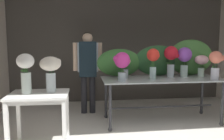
# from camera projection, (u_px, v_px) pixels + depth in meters

# --- Properties ---
(ground_plane) EXTENTS (7.61, 7.61, 0.00)m
(ground_plane) POSITION_uv_depth(u_px,v_px,m) (134.00, 124.00, 3.92)
(ground_plane) COLOR silver
(wall_back) EXTENTS (5.26, 0.12, 2.94)m
(wall_back) POSITION_uv_depth(u_px,v_px,m) (119.00, 40.00, 5.45)
(wall_back) COLOR #4C4742
(wall_back) RESTS_ON ground
(display_table_glass) EXTENTS (2.12, 0.86, 0.80)m
(display_table_glass) POSITION_uv_depth(u_px,v_px,m) (162.00, 84.00, 3.97)
(display_table_glass) COLOR silver
(display_table_glass) RESTS_ON ground
(side_table_white) EXTENTS (0.78, 0.60, 0.73)m
(side_table_white) POSITION_uv_depth(u_px,v_px,m) (39.00, 100.00, 3.03)
(side_table_white) COLOR white
(side_table_white) RESTS_ON ground
(florist) EXTENTS (0.57, 0.24, 1.61)m
(florist) POSITION_uv_depth(u_px,v_px,m) (88.00, 64.00, 4.44)
(florist) COLOR #232328
(florist) RESTS_ON ground
(foliage_backdrop) EXTENTS (2.24, 0.30, 0.68)m
(foliage_backdrop) POSITION_uv_depth(u_px,v_px,m) (163.00, 60.00, 4.24)
(foliage_backdrop) COLOR #387033
(foliage_backdrop) RESTS_ON display_table_glass
(vase_coral_freesia) EXTENTS (0.25, 0.21, 0.48)m
(vase_coral_freesia) POSITION_uv_depth(u_px,v_px,m) (216.00, 63.00, 3.73)
(vase_coral_freesia) COLOR silver
(vase_coral_freesia) RESTS_ON display_table_glass
(vase_scarlet_carnations) EXTENTS (0.22, 0.21, 0.52)m
(vase_scarlet_carnations) POSITION_uv_depth(u_px,v_px,m) (153.00, 60.00, 3.81)
(vase_scarlet_carnations) COLOR silver
(vase_scarlet_carnations) RESTS_ON display_table_glass
(vase_magenta_peonies) EXTENTS (0.28, 0.26, 0.47)m
(vase_magenta_peonies) POSITION_uv_depth(u_px,v_px,m) (122.00, 63.00, 3.62)
(vase_magenta_peonies) COLOR silver
(vase_magenta_peonies) RESTS_ON display_table_glass
(vase_blush_snapdragons) EXTENTS (0.26, 0.24, 0.39)m
(vase_blush_snapdragons) POSITION_uv_depth(u_px,v_px,m) (201.00, 62.00, 4.11)
(vase_blush_snapdragons) COLOR silver
(vase_blush_snapdragons) RESTS_ON display_table_glass
(vase_crimson_anemones) EXTENTS (0.27, 0.25, 0.56)m
(vase_crimson_anemones) POSITION_uv_depth(u_px,v_px,m) (171.00, 58.00, 4.02)
(vase_crimson_anemones) COLOR silver
(vase_crimson_anemones) RESTS_ON display_table_glass
(vase_violet_dahlias) EXTENTS (0.26, 0.26, 0.54)m
(vase_violet_dahlias) POSITION_uv_depth(u_px,v_px,m) (184.00, 58.00, 4.07)
(vase_violet_dahlias) COLOR silver
(vase_violet_dahlias) RESTS_ON display_table_glass
(vase_peach_stock) EXTENTS (0.20, 0.20, 0.38)m
(vase_peach_stock) POSITION_uv_depth(u_px,v_px,m) (125.00, 65.00, 3.98)
(vase_peach_stock) COLOR silver
(vase_peach_stock) RESTS_ON display_table_glass
(vase_white_roses_tall) EXTENTS (0.23, 0.23, 0.54)m
(vase_white_roses_tall) POSITION_uv_depth(u_px,v_px,m) (26.00, 70.00, 2.96)
(vase_white_roses_tall) COLOR silver
(vase_white_roses_tall) RESTS_ON side_table_white
(vase_cream_lisianthus_tall) EXTENTS (0.28, 0.28, 0.49)m
(vase_cream_lisianthus_tall) POSITION_uv_depth(u_px,v_px,m) (51.00, 69.00, 3.06)
(vase_cream_lisianthus_tall) COLOR silver
(vase_cream_lisianthus_tall) RESTS_ON side_table_white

